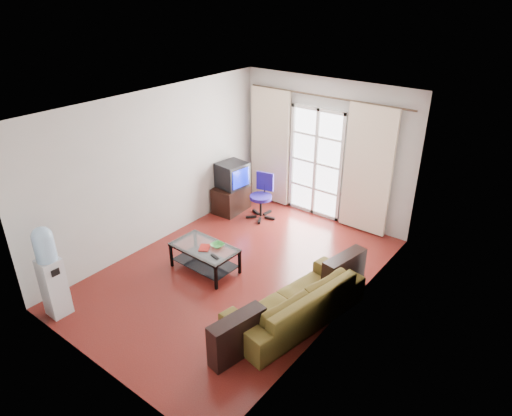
{
  "coord_description": "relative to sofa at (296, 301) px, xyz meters",
  "views": [
    {
      "loc": [
        3.99,
        -4.69,
        4.23
      ],
      "look_at": [
        0.09,
        0.35,
        1.04
      ],
      "focal_mm": 32.0,
      "sensor_mm": 36.0,
      "label": 1
    }
  ],
  "objects": [
    {
      "name": "curtain_right",
      "position": [
        -0.4,
        2.88,
        0.9
      ],
      "size": [
        0.9,
        0.07,
        2.35
      ],
      "primitive_type": "cube",
      "color": "beige",
      "rests_on": "curtain_rod"
    },
    {
      "name": "wall_back",
      "position": [
        -1.35,
        3.0,
        1.05
      ],
      "size": [
        3.6,
        0.02,
        2.7
      ],
      "primitive_type": "cube",
      "color": "#BAB6B1",
      "rests_on": "floor"
    },
    {
      "name": "water_cooler",
      "position": [
        -2.71,
        -1.94,
        0.42
      ],
      "size": [
        0.3,
        0.29,
        1.38
      ],
      "rotation": [
        0.0,
        0.0,
        -0.02
      ],
      "color": "silver",
      "rests_on": "floor"
    },
    {
      "name": "sofa",
      "position": [
        0.0,
        0.0,
        0.0
      ],
      "size": [
        2.35,
        1.55,
        0.6
      ],
      "primitive_type": "imported",
      "rotation": [
        0.0,
        0.0,
        -1.76
      ],
      "color": "brown",
      "rests_on": "floor"
    },
    {
      "name": "tv_stand",
      "position": [
        -2.88,
        2.01,
        -0.03
      ],
      "size": [
        0.53,
        0.76,
        0.54
      ],
      "primitive_type": "cube",
      "rotation": [
        0.0,
        0.0,
        0.06
      ],
      "color": "black",
      "rests_on": "floor"
    },
    {
      "name": "book",
      "position": [
        -1.85,
        0.04,
        0.14
      ],
      "size": [
        0.35,
        0.36,
        0.02
      ],
      "primitive_type": "imported",
      "rotation": [
        0.0,
        0.0,
        0.55
      ],
      "color": "#AD3615",
      "rests_on": "coffee_table"
    },
    {
      "name": "wall_front",
      "position": [
        -1.35,
        -2.2,
        1.05
      ],
      "size": [
        3.6,
        0.02,
        2.7
      ],
      "primitive_type": "cube",
      "color": "#BAB6B1",
      "rests_on": "floor"
    },
    {
      "name": "remote",
      "position": [
        -1.48,
        -0.01,
        0.14
      ],
      "size": [
        0.17,
        0.08,
        0.02
      ],
      "primitive_type": "cube",
      "rotation": [
        0.0,
        0.0,
        -0.21
      ],
      "color": "black",
      "rests_on": "coffee_table"
    },
    {
      "name": "ceiling",
      "position": [
        -1.35,
        0.4,
        2.4
      ],
      "size": [
        5.2,
        5.2,
        0.0
      ],
      "primitive_type": "plane",
      "rotation": [
        3.14,
        0.0,
        0.0
      ],
      "color": "white",
      "rests_on": "wall_back"
    },
    {
      "name": "task_chair",
      "position": [
        -2.22,
        2.16,
        -0.04
      ],
      "size": [
        0.72,
        0.72,
        0.89
      ],
      "rotation": [
        0.0,
        0.0,
        0.22
      ],
      "color": "black",
      "rests_on": "floor"
    },
    {
      "name": "curtain_left",
      "position": [
        -2.55,
        2.88,
        0.9
      ],
      "size": [
        0.9,
        0.07,
        2.35
      ],
      "primitive_type": "cube",
      "color": "beige",
      "rests_on": "curtain_rod"
    },
    {
      "name": "curtain_rod",
      "position": [
        -1.35,
        2.9,
        2.08
      ],
      "size": [
        3.3,
        0.04,
        0.04
      ],
      "primitive_type": "cylinder",
      "rotation": [
        0.0,
        1.57,
        0.0
      ],
      "color": "#4C3F2D",
      "rests_on": "wall_back"
    },
    {
      "name": "bowl",
      "position": [
        -1.65,
        0.24,
        0.16
      ],
      "size": [
        0.25,
        0.25,
        0.05
      ],
      "primitive_type": "imported",
      "rotation": [
        0.0,
        0.0,
        -0.1
      ],
      "color": "green",
      "rests_on": "coffee_table"
    },
    {
      "name": "french_door",
      "position": [
        -1.5,
        2.94,
        0.77
      ],
      "size": [
        1.16,
        0.06,
        2.15
      ],
      "color": "white",
      "rests_on": "wall_back"
    },
    {
      "name": "crt_tv",
      "position": [
        -2.88,
        2.04,
        0.48
      ],
      "size": [
        0.59,
        0.59,
        0.49
      ],
      "rotation": [
        0.0,
        0.0,
        -0.12
      ],
      "color": "black",
      "rests_on": "tv_stand"
    },
    {
      "name": "radiator",
      "position": [
        -0.55,
        2.9,
        0.03
      ],
      "size": [
        0.64,
        0.12,
        0.64
      ],
      "primitive_type": "cube",
      "color": "gray",
      "rests_on": "floor"
    },
    {
      "name": "coffee_table",
      "position": [
        -1.82,
        0.11,
        -0.02
      ],
      "size": [
        1.08,
        0.63,
        0.43
      ],
      "rotation": [
        0.0,
        0.0,
        -0.02
      ],
      "color": "silver",
      "rests_on": "floor"
    },
    {
      "name": "wall_left",
      "position": [
        -3.15,
        0.4,
        1.05
      ],
      "size": [
        0.02,
        5.2,
        2.7
      ],
      "primitive_type": "cube",
      "color": "#BAB6B1",
      "rests_on": "floor"
    },
    {
      "name": "wall_right",
      "position": [
        0.45,
        0.4,
        1.05
      ],
      "size": [
        0.02,
        5.2,
        2.7
      ],
      "primitive_type": "cube",
      "color": "#BAB6B1",
      "rests_on": "floor"
    },
    {
      "name": "floor",
      "position": [
        -1.35,
        0.4,
        -0.3
      ],
      "size": [
        5.2,
        5.2,
        0.0
      ],
      "primitive_type": "plane",
      "color": "maroon",
      "rests_on": "ground"
    }
  ]
}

